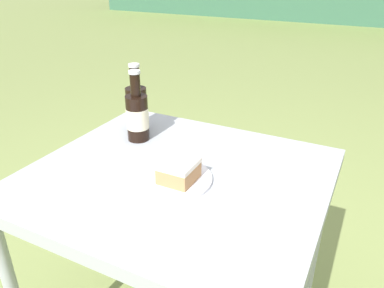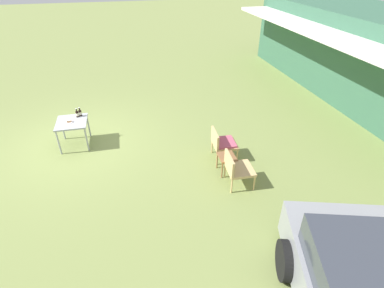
{
  "view_description": "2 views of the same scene",
  "coord_description": "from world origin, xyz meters",
  "px_view_note": "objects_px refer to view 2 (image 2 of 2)",
  "views": [
    {
      "loc": [
        0.47,
        -0.82,
        1.26
      ],
      "look_at": [
        0.0,
        0.1,
        0.76
      ],
      "focal_mm": 35.0,
      "sensor_mm": 36.0,
      "label": 1
    },
    {
      "loc": [
        7.34,
        1.49,
        4.32
      ],
      "look_at": [
        2.06,
        2.71,
        0.9
      ],
      "focal_mm": 28.0,
      "sensor_mm": 36.0,
      "label": 2
    }
  ],
  "objects_px": {
    "garden_side_table": "(227,158)",
    "cola_bottle_far": "(80,113)",
    "wicker_chair_cushioned": "(223,142)",
    "cola_bottle_near": "(77,114)",
    "wicker_chair_plain": "(237,168)",
    "patio_table": "(72,124)",
    "cake_on_plate": "(69,121)"
  },
  "relations": [
    {
      "from": "garden_side_table",
      "to": "cola_bottle_far",
      "type": "height_order",
      "value": "cola_bottle_far"
    },
    {
      "from": "wicker_chair_cushioned",
      "to": "cola_bottle_near",
      "type": "distance_m",
      "value": 3.88
    },
    {
      "from": "wicker_chair_plain",
      "to": "patio_table",
      "type": "distance_m",
      "value": 4.39
    },
    {
      "from": "wicker_chair_plain",
      "to": "cola_bottle_far",
      "type": "distance_m",
      "value": 4.4
    },
    {
      "from": "wicker_chair_plain",
      "to": "cola_bottle_far",
      "type": "xyz_separation_m",
      "value": [
        -2.79,
        -3.38,
        0.34
      ]
    },
    {
      "from": "wicker_chair_plain",
      "to": "cola_bottle_far",
      "type": "height_order",
      "value": "cola_bottle_far"
    },
    {
      "from": "cake_on_plate",
      "to": "cola_bottle_near",
      "type": "xyz_separation_m",
      "value": [
        -0.24,
        0.19,
        0.07
      ]
    },
    {
      "from": "cola_bottle_near",
      "to": "cola_bottle_far",
      "type": "distance_m",
      "value": 0.09
    },
    {
      "from": "garden_side_table",
      "to": "cola_bottle_near",
      "type": "distance_m",
      "value": 4.1
    },
    {
      "from": "wicker_chair_plain",
      "to": "patio_table",
      "type": "bearing_deg",
      "value": 57.91
    },
    {
      "from": "cola_bottle_near",
      "to": "wicker_chair_cushioned",
      "type": "bearing_deg",
      "value": 63.97
    },
    {
      "from": "wicker_chair_plain",
      "to": "garden_side_table",
      "type": "bearing_deg",
      "value": 10.08
    },
    {
      "from": "wicker_chair_cushioned",
      "to": "garden_side_table",
      "type": "relative_size",
      "value": 1.74
    },
    {
      "from": "cola_bottle_near",
      "to": "wicker_chair_plain",
      "type": "bearing_deg",
      "value": 51.52
    },
    {
      "from": "garden_side_table",
      "to": "cola_bottle_near",
      "type": "height_order",
      "value": "cola_bottle_near"
    },
    {
      "from": "wicker_chair_plain",
      "to": "cake_on_plate",
      "type": "bearing_deg",
      "value": 58.42
    },
    {
      "from": "garden_side_table",
      "to": "cola_bottle_far",
      "type": "distance_m",
      "value": 4.08
    },
    {
      "from": "cake_on_plate",
      "to": "cola_bottle_near",
      "type": "height_order",
      "value": "cola_bottle_near"
    },
    {
      "from": "wicker_chair_plain",
      "to": "cola_bottle_near",
      "type": "height_order",
      "value": "cola_bottle_near"
    },
    {
      "from": "patio_table",
      "to": "wicker_chair_plain",
      "type": "bearing_deg",
      "value": 55.03
    },
    {
      "from": "wicker_chair_cushioned",
      "to": "cola_bottle_far",
      "type": "xyz_separation_m",
      "value": [
        -1.75,
        -3.4,
        0.34
      ]
    },
    {
      "from": "garden_side_table",
      "to": "cola_bottle_near",
      "type": "bearing_deg",
      "value": -123.85
    },
    {
      "from": "cake_on_plate",
      "to": "cola_bottle_far",
      "type": "xyz_separation_m",
      "value": [
        -0.3,
        0.26,
        0.07
      ]
    },
    {
      "from": "garden_side_table",
      "to": "cake_on_plate",
      "type": "relative_size",
      "value": 1.82
    },
    {
      "from": "patio_table",
      "to": "cola_bottle_near",
      "type": "bearing_deg",
      "value": 147.93
    },
    {
      "from": "wicker_chair_cushioned",
      "to": "garden_side_table",
      "type": "distance_m",
      "value": 0.59
    },
    {
      "from": "wicker_chair_plain",
      "to": "patio_table",
      "type": "xyz_separation_m",
      "value": [
        -2.51,
        -3.59,
        0.19
      ]
    },
    {
      "from": "wicker_chair_cushioned",
      "to": "cake_on_plate",
      "type": "height_order",
      "value": "wicker_chair_cushioned"
    },
    {
      "from": "wicker_chair_cushioned",
      "to": "patio_table",
      "type": "distance_m",
      "value": 3.91
    },
    {
      "from": "garden_side_table",
      "to": "cake_on_plate",
      "type": "distance_m",
      "value": 4.13
    },
    {
      "from": "cola_bottle_far",
      "to": "wicker_chair_plain",
      "type": "bearing_deg",
      "value": 50.44
    },
    {
      "from": "patio_table",
      "to": "cola_bottle_far",
      "type": "bearing_deg",
      "value": 142.66
    }
  ]
}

